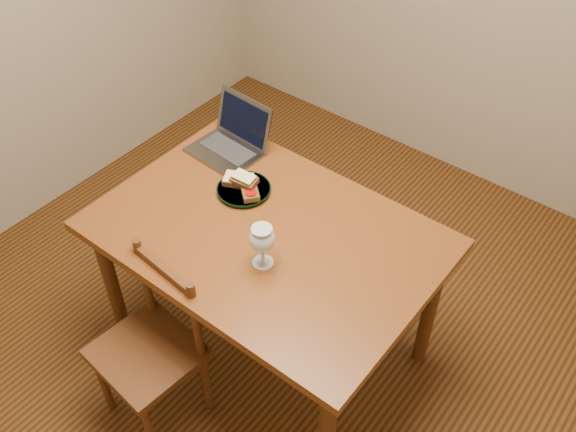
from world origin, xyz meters
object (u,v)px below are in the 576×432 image
Objects in this scene: table at (267,247)px; plate at (244,190)px; laptop at (233,137)px; chair at (150,342)px; milk_glass at (262,246)px.

table is 5.83× the size of plate.
chair is at bearing -67.42° from laptop.
milk_glass is at bearing -54.53° from table.
plate is 0.30m from laptop.
table is at bearing 125.47° from milk_glass.
laptop is at bearing 139.49° from plate.
laptop is at bearing 140.33° from milk_glass.
laptop reaches higher than milk_glass.
laptop reaches higher than chair.
table is at bearing -31.39° from laptop.
plate is 0.71× the size of laptop.
milk_glass reaches higher than chair.
chair is at bearing -124.96° from milk_glass.
chair is at bearing -108.06° from table.
plate is at bearing 140.96° from milk_glass.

